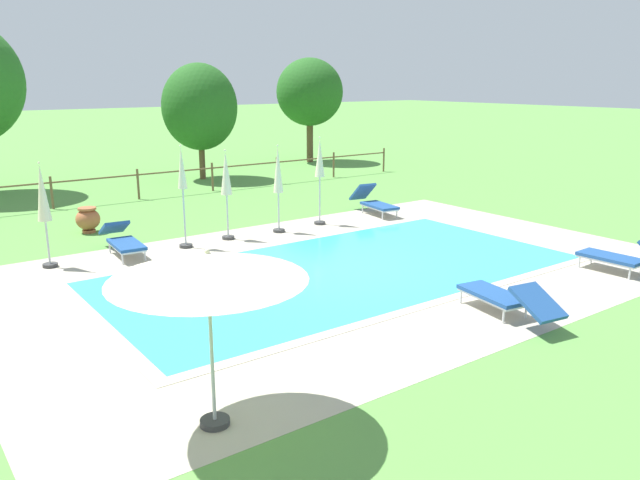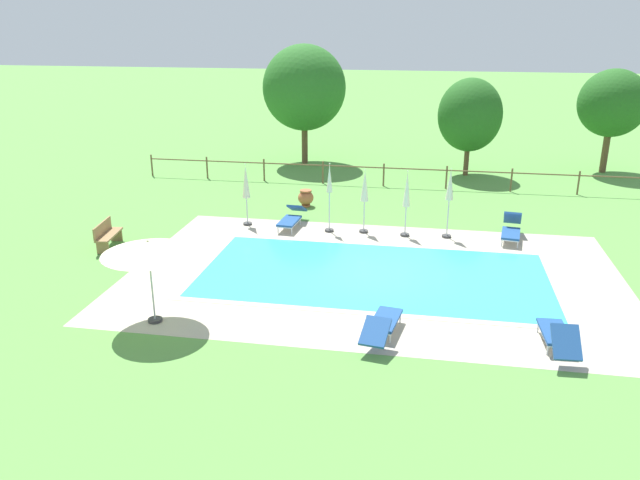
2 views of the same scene
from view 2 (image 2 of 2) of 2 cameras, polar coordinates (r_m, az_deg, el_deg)
The scene contains 20 objects.
ground_plane at distance 18.79m, azimuth 4.91°, elevation -3.15°, with size 160.00×160.00×0.00m, color #599342.
pool_deck_paving at distance 18.79m, azimuth 4.91°, elevation -3.14°, with size 14.61×9.46×0.01m, color #B2A893.
swimming_pool_water at distance 18.79m, azimuth 4.91°, elevation -3.14°, with size 10.25×5.09×0.01m, color #38C6D1.
pool_coping_rim at distance 18.79m, azimuth 4.91°, elevation -3.13°, with size 10.73×5.57×0.01m.
sun_lounger_north_near_steps at distance 22.53m, azimuth 17.08°, elevation 0.95°, with size 0.87×2.03×0.89m.
sun_lounger_north_mid at distance 15.13m, azimuth 5.74°, elevation -7.59°, with size 0.92×2.14×0.70m.
sun_lounger_north_far at distance 22.93m, azimuth -2.62°, elevation 2.07°, with size 0.75×2.10×0.72m.
sun_lounger_north_end at distance 15.46m, azimuth 20.91°, elevation -8.14°, with size 0.69×2.00×0.87m.
patio_umbrella_open_foreground at distance 15.69m, azimuth -15.43°, elevation -0.72°, with size 2.28×2.28×2.20m.
patio_umbrella_closed_row_west at distance 21.85m, azimuth 11.77°, elevation 4.48°, with size 0.32×0.32×2.48m.
patio_umbrella_closed_row_mid_west at distance 21.79m, azimuth 7.93°, elevation 4.20°, with size 0.32×0.32×2.36m.
patio_umbrella_closed_row_centre at distance 22.01m, azimuth 4.11°, elevation 4.58°, with size 0.32×0.32×2.32m.
patio_umbrella_closed_row_mid_east at distance 22.97m, azimuth -6.78°, elevation 5.04°, with size 0.32×0.32×2.33m.
patio_umbrella_closed_deck_corner at distance 22.03m, azimuth 0.87°, elevation 4.88°, with size 0.32×0.32×2.52m.
wooden_bench_lawn_side at distance 21.97m, azimuth -18.89°, elevation 0.52°, with size 0.64×1.55×0.87m.
terracotta_urn_near_fence at distance 25.45m, azimuth -1.31°, elevation 3.90°, with size 0.64×0.64×0.69m.
perimeter_fence at distance 28.73m, azimuth 5.85°, elevation 6.25°, with size 22.64×0.08×1.05m.
tree_far_west at distance 32.86m, azimuth -1.45°, elevation 13.73°, with size 4.26×4.26×6.09m.
tree_west_mid at distance 33.94m, azimuth 25.17°, elevation 11.23°, with size 3.25×3.25×5.03m.
tree_centre at distance 31.09m, azimuth 13.54°, elevation 11.04°, with size 3.04×3.04×4.66m.
Camera 2 is at (1.46, -17.29, 7.21)m, focal length 35.02 mm.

